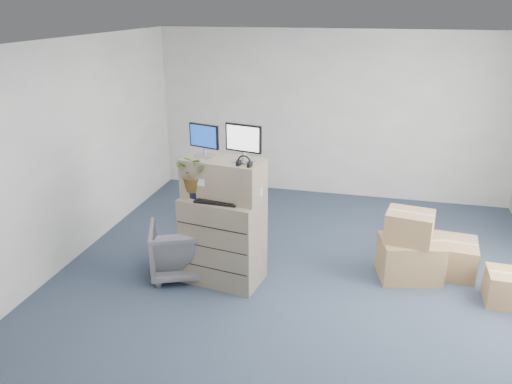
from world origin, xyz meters
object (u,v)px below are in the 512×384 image
Objects in this scene: filing_cabinet_lower at (223,240)px; potted_plant at (195,178)px; office_chair at (180,247)px; keyboard at (217,201)px; monitor_left at (204,139)px; water_bottle at (229,189)px; monitor_right at (243,141)px.

potted_plant is at bearing -159.48° from filing_cabinet_lower.
keyboard is at bearing 143.77° from office_chair.
water_bottle is at bearing 2.92° from monitor_left.
monitor_left is 0.89× the size of monitor_right.
monitor_left is at bearing 171.56° from office_chair.
potted_plant is (-0.28, 0.07, 0.23)m from keyboard.
monitor_right reaches higher than filing_cabinet_lower.
filing_cabinet_lower is at bearing 11.21° from potted_plant.
water_bottle is 0.46× the size of potted_plant.
office_chair is (-0.26, 0.07, -0.95)m from potted_plant.
potted_plant is at bearing -98.98° from monitor_left.
filing_cabinet_lower is at bearing 157.05° from office_chair.
monitor_right is 0.60m from water_bottle.
potted_plant reaches higher than filing_cabinet_lower.
keyboard is 0.37m from potted_plant.
keyboard is (-0.28, -0.13, -0.69)m from monitor_right.
office_chair is at bearing 165.88° from potted_plant.
filing_cabinet_lower is 2.14× the size of keyboard.
monitor_left is at bearing 136.39° from keyboard.
monitor_left reaches higher than water_bottle.
office_chair is at bearing -171.52° from filing_cabinet_lower.
water_bottle is at bearing 10.85° from potted_plant.
monitor_left is 0.72× the size of potted_plant.
filing_cabinet_lower is at bearing 85.92° from keyboard.
filing_cabinet_lower reaches higher than office_chair.
water_bottle is (0.09, 0.01, 0.66)m from filing_cabinet_lower.
keyboard is 2.06× the size of water_bottle.
monitor_right reaches higher than monitor_left.
water_bottle reaches higher than office_chair.
potted_plant is (-0.38, -0.07, 0.12)m from water_bottle.
water_bottle is 1.05m from office_chair.
potted_plant is (-0.30, -0.06, 0.78)m from filing_cabinet_lower.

